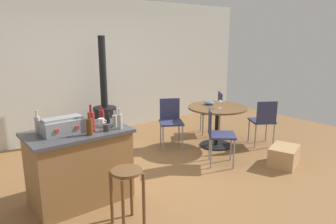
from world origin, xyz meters
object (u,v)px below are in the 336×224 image
dining_table (217,116)px  bottle_3 (107,118)px  bottle_0 (102,115)px  wine_glass (220,102)px  kitchen_island (80,166)px  wooden_stool (127,185)px  cardboard_box (284,156)px  bottle_2 (38,124)px  serving_bowl (209,103)px  folding_chair_far (264,119)px  folding_chair_right (171,119)px  folding_chair_near (217,132)px  bottle_6 (91,121)px  cup_1 (102,122)px  folding_chair_left (214,109)px  wood_stove (105,115)px  toolbox (63,126)px  bottle_1 (120,121)px  bottle_4 (90,126)px  cup_0 (107,127)px  bottle_5 (115,120)px

dining_table → bottle_3: bearing=-172.7°
bottle_0 → wine_glass: size_ratio=1.38×
kitchen_island → wooden_stool: 0.82m
cardboard_box → bottle_2: bearing=161.1°
wine_glass → serving_bowl: 0.34m
folding_chair_far → folding_chair_right: (-1.36, 0.98, 0.02)m
folding_chair_near → bottle_6: 2.04m
cup_1 → bottle_3: bearing=27.8°
serving_bowl → folding_chair_far: bearing=-47.6°
folding_chair_left → wine_glass: bearing=-129.8°
wood_stove → dining_table: bearing=-47.9°
toolbox → bottle_2: size_ratio=1.74×
serving_bowl → wine_glass: bearing=-100.4°
wood_stove → cardboard_box: 3.28m
bottle_1 → wine_glass: (2.24, 0.47, -0.14)m
folding_chair_right → folding_chair_near: bearing=-86.2°
bottle_6 → bottle_4: bearing=-122.3°
cup_0 → kitchen_island: bearing=142.0°
bottle_1 → cardboard_box: (2.47, -0.69, -0.83)m
wooden_stool → bottle_3: (0.24, 0.85, 0.50)m
bottle_6 → cup_1: size_ratio=2.92×
kitchen_island → cardboard_box: kitchen_island is taller
bottle_1 → serving_bowl: (2.30, 0.79, -0.21)m
wooden_stool → bottle_6: bearing=94.0°
kitchen_island → bottle_1: 0.73m
bottle_2 → bottle_1: bearing=-28.2°
folding_chair_far → wood_stove: 2.96m
dining_table → cardboard_box: 1.34m
bottle_0 → cardboard_box: bottle_0 is taller
cardboard_box → wooden_stool: bearing=177.6°
folding_chair_left → bottle_0: (-2.83, -0.71, 0.46)m
kitchen_island → bottle_5: bottle_5 is taller
folding_chair_far → bottle_4: bottle_4 is taller
folding_chair_near → cup_1: 1.87m
kitchen_island → cup_1: cup_1 is taller
bottle_4 → wine_glass: (2.63, 0.47, -0.14)m
bottle_6 → cardboard_box: bearing=-16.2°
dining_table → folding_chair_right: size_ratio=1.21×
wooden_stool → toolbox: size_ratio=1.37×
bottle_2 → bottle_6: (0.51, -0.32, 0.02)m
folding_chair_right → bottle_5: bearing=-150.1°
kitchen_island → wooden_stool: bearing=-77.3°
folding_chair_left → folding_chair_near: bearing=-134.2°
folding_chair_right → bottle_4: 2.29m
folding_chair_far → bottle_2: size_ratio=3.24×
folding_chair_near → folding_chair_left: 1.64m
bottle_0 → wood_stove: bearing=62.6°
kitchen_island → cup_0: cup_0 is taller
folding_chair_left → cup_0: size_ratio=7.25×
kitchen_island → folding_chair_right: bearing=21.8°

